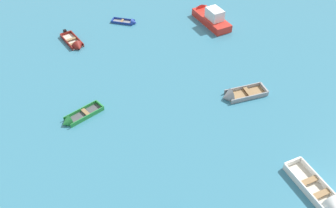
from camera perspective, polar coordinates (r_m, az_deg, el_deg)
The scene contains 6 objects.
rowboat_grey_midfield_right at distance 31.55m, azimuth 9.99°, elevation 1.26°, with size 4.08×2.42×1.28m.
rowboat_white_back_row_center at distance 26.25m, azimuth 22.19°, elevation -12.80°, with size 3.00×4.57×1.31m.
motor_launch_red_near_camera at distance 41.32m, azimuth 6.26°, elevation 12.96°, with size 4.03×5.80×2.19m.
rowboat_maroon_center at distance 38.34m, azimuth -13.75°, elevation 8.72°, with size 2.85×3.50×1.10m.
rowboat_deep_blue_cluster_outer at distance 41.21m, azimuth -5.77°, elevation 12.14°, with size 2.83×1.53×0.82m.
rowboat_green_foreground_center at distance 29.93m, azimuth -13.93°, elevation -2.21°, with size 3.26×3.02×0.99m.
Camera 1 is at (-0.41, -2.67, 20.38)m, focal length 40.51 mm.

